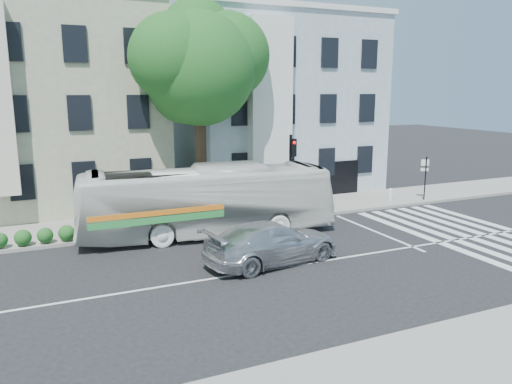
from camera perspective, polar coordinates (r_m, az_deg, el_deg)
ground at (r=18.63m, az=2.07°, el=-8.78°), size 120.00×120.00×0.00m
sidewalk_far at (r=25.71m, az=-5.80°, el=-2.91°), size 80.00×4.00×0.15m
sidewalk_near at (r=12.63m, az=19.26°, el=-19.59°), size 80.00×4.00×0.15m
building_left at (r=30.70m, az=-22.97°, el=8.84°), size 12.00×10.00×11.00m
building_right at (r=34.04m, az=1.62°, el=9.92°), size 12.00×10.00×11.00m
street_tree at (r=25.65m, az=-6.56°, el=14.52°), size 7.30×5.90×11.10m
bus at (r=22.52m, az=-5.60°, el=-1.01°), size 3.84×11.66×3.19m
sedan at (r=19.07m, az=1.83°, el=-5.79°), size 2.98×5.70×1.58m
hedge at (r=22.93m, az=-16.58°, el=-4.04°), size 8.54×1.55×0.70m
traffic_signal at (r=24.79m, az=4.06°, el=3.01°), size 0.45×0.53×4.33m
fire_hydrant at (r=30.14m, az=15.11°, el=-0.24°), size 0.40×0.23×0.72m
far_sign_pole at (r=30.72m, az=18.77°, el=2.12°), size 0.44×0.24×2.55m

